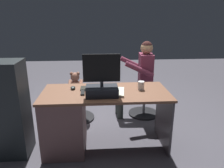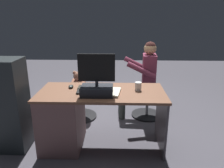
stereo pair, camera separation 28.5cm
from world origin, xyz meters
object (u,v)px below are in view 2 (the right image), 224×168
object	(u,v)px
tv_remote	(79,92)
teddy_bear	(78,82)
visitor_chair	(147,101)
person	(143,74)
keyboard	(95,88)
computer_mouse	(71,86)
office_chair_teddy	(79,103)
monitor	(97,85)
desk	(71,116)
cup	(138,86)

from	to	relation	value
tv_remote	teddy_bear	world-z (taller)	teddy_bear
visitor_chair	person	size ratio (longest dim) A/B	0.41
keyboard	tv_remote	size ratio (longest dim) A/B	2.80
keyboard	computer_mouse	bearing A→B (deg)	-1.32
teddy_bear	tv_remote	bearing A→B (deg)	101.24
keyboard	person	world-z (taller)	person
computer_mouse	office_chair_teddy	xyz separation A→B (m)	(0.04, -0.67, -0.50)
office_chair_teddy	person	world-z (taller)	person
keyboard	tv_remote	distance (m)	0.23
monitor	visitor_chair	size ratio (longest dim) A/B	0.94
keyboard	office_chair_teddy	world-z (taller)	keyboard
desk	visitor_chair	size ratio (longest dim) A/B	3.00
office_chair_teddy	visitor_chair	bearing A→B (deg)	-175.77
computer_mouse	tv_remote	bearing A→B (deg)	128.44
cup	office_chair_teddy	distance (m)	1.25
tv_remote	keyboard	bearing A→B (deg)	-141.09
computer_mouse	desk	bearing A→B (deg)	90.28
office_chair_teddy	visitor_chair	size ratio (longest dim) A/B	1.10
tv_remote	office_chair_teddy	size ratio (longest dim) A/B	0.27
computer_mouse	office_chair_teddy	bearing A→B (deg)	-86.52
desk	cup	bearing A→B (deg)	-176.69
keyboard	computer_mouse	xyz separation A→B (m)	(0.30, -0.01, 0.01)
monitor	cup	size ratio (longest dim) A/B	4.63
tv_remote	visitor_chair	world-z (taller)	tv_remote
computer_mouse	office_chair_teddy	size ratio (longest dim) A/B	0.17
cup	teddy_bear	distance (m)	1.16
desk	cup	xyz separation A→B (m)	(-0.82, -0.05, 0.39)
desk	cup	size ratio (longest dim) A/B	14.84
desk	cup	distance (m)	0.91
desk	tv_remote	distance (m)	0.37
monitor	keyboard	size ratio (longest dim) A/B	1.11
teddy_bear	visitor_chair	size ratio (longest dim) A/B	0.63
cup	office_chair_teddy	size ratio (longest dim) A/B	0.18
cup	tv_remote	bearing A→B (deg)	7.64
office_chair_teddy	teddy_bear	xyz separation A→B (m)	(0.00, -0.01, 0.35)
desk	computer_mouse	xyz separation A→B (m)	(0.00, -0.11, 0.35)
desk	monitor	distance (m)	0.59
cup	person	size ratio (longest dim) A/B	0.08
computer_mouse	cup	world-z (taller)	cup
keyboard	monitor	bearing A→B (deg)	101.11
computer_mouse	teddy_bear	bearing A→B (deg)	-86.58
monitor	computer_mouse	size ratio (longest dim) A/B	4.86
keyboard	person	distance (m)	1.00
desk	monitor	xyz separation A→B (m)	(-0.35, 0.12, 0.46)
office_chair_teddy	teddy_bear	world-z (taller)	teddy_bear
desk	teddy_bear	bearing A→B (deg)	-87.02
keyboard	teddy_bear	world-z (taller)	teddy_bear
person	visitor_chair	bearing A→B (deg)	-175.77
computer_mouse	tv_remote	xyz separation A→B (m)	(-0.13, 0.16, -0.01)
office_chair_teddy	computer_mouse	bearing A→B (deg)	93.48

